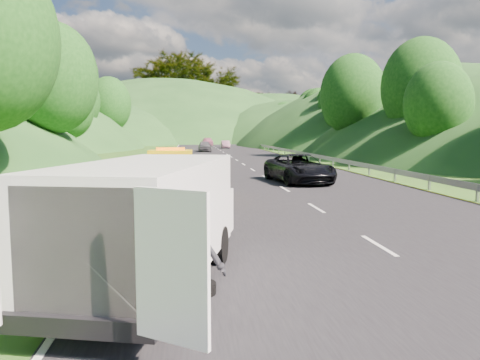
{
  "coord_description": "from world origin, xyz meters",
  "views": [
    {
      "loc": [
        -1.9,
        -13.45,
        2.99
      ],
      "look_at": [
        -0.14,
        2.52,
        1.3
      ],
      "focal_mm": 35.0,
      "sensor_mm": 36.0,
      "label": 1
    }
  ],
  "objects": [
    {
      "name": "dist_car_a",
      "position": [
        0.48,
        54.7,
        0.0
      ],
      "size": [
        1.82,
        4.53,
        1.54
      ],
      "primitive_type": "imported",
      "color": "#444448",
      "rests_on": "ground"
    },
    {
      "name": "dist_car_c",
      "position": [
        2.08,
        83.38,
        0.0
      ],
      "size": [
        2.18,
        5.36,
        1.55
      ],
      "primitive_type": "imported",
      "color": "#994C6A",
      "rests_on": "ground"
    },
    {
      "name": "spare_tire",
      "position": [
        -1.72,
        -5.12,
        0.0
      ],
      "size": [
        0.58,
        0.58,
        0.2
      ],
      "primitive_type": "cylinder",
      "color": "black",
      "rests_on": "ground"
    },
    {
      "name": "ground",
      "position": [
        0.0,
        0.0,
        0.0
      ],
      "size": [
        320.0,
        320.0,
        0.0
      ],
      "primitive_type": "plane",
      "color": "#38661E",
      "rests_on": "ground"
    },
    {
      "name": "suitcase",
      "position": [
        -4.8,
        1.14,
        0.26
      ],
      "size": [
        0.35,
        0.24,
        0.51
      ],
      "primitive_type": "cube",
      "rotation": [
        0.0,
        0.0,
        -0.22
      ],
      "color": "brown",
      "rests_on": "ground"
    },
    {
      "name": "worker",
      "position": [
        -1.95,
        -6.08,
        0.0
      ],
      "size": [
        1.31,
        0.81,
        1.96
      ],
      "primitive_type": "imported",
      "rotation": [
        0.0,
        0.0,
        0.07
      ],
      "color": "black",
      "rests_on": "ground"
    },
    {
      "name": "dist_car_b",
      "position": [
        4.55,
        67.68,
        0.0
      ],
      "size": [
        1.38,
        3.97,
        1.31
      ],
      "primitive_type": "imported",
      "color": "#7B5265",
      "rests_on": "ground"
    },
    {
      "name": "hills_backdrop",
      "position": [
        6.5,
        134.7,
        0.0
      ],
      "size": [
        201.0,
        288.6,
        44.0
      ],
      "primitive_type": null,
      "color": "#2D5B23",
      "rests_on": "ground"
    },
    {
      "name": "passing_suv",
      "position": [
        4.45,
        12.97,
        0.0
      ],
      "size": [
        3.5,
        6.23,
        1.64
      ],
      "primitive_type": "imported",
      "rotation": [
        0.0,
        0.0,
        0.13
      ],
      "color": "black",
      "rests_on": "ground"
    },
    {
      "name": "tree_line_right",
      "position": [
        23.0,
        60.0,
        0.0
      ],
      "size": [
        14.0,
        140.0,
        14.0
      ],
      "primitive_type": null,
      "color": "#275E1B",
      "rests_on": "ground"
    },
    {
      "name": "woman",
      "position": [
        -3.4,
        0.36,
        0.0
      ],
      "size": [
        0.47,
        0.59,
        1.45
      ],
      "primitive_type": "imported",
      "rotation": [
        0.0,
        0.0,
        1.4
      ],
      "color": "white",
      "rests_on": "ground"
    },
    {
      "name": "road_surface",
      "position": [
        3.0,
        40.0,
        0.01
      ],
      "size": [
        14.0,
        200.0,
        0.02
      ],
      "primitive_type": "cube",
      "color": "black",
      "rests_on": "ground"
    },
    {
      "name": "tow_truck",
      "position": [
        -2.71,
        6.68,
        1.1
      ],
      "size": [
        2.09,
        5.29,
        2.26
      ],
      "rotation": [
        0.0,
        0.0,
        -0.02
      ],
      "color": "black",
      "rests_on": "ground"
    },
    {
      "name": "guardrail",
      "position": [
        10.3,
        52.5,
        0.0
      ],
      "size": [
        0.06,
        140.0,
        1.52
      ],
      "primitive_type": "cube",
      "color": "gray",
      "rests_on": "ground"
    },
    {
      "name": "child",
      "position": [
        -1.84,
        -1.56,
        0.0
      ],
      "size": [
        0.61,
        0.52,
        1.09
      ],
      "primitive_type": "imported",
      "rotation": [
        0.0,
        0.0,
        -0.23
      ],
      "color": "tan",
      "rests_on": "ground"
    },
    {
      "name": "white_van",
      "position": [
        -2.61,
        -4.57,
        1.37
      ],
      "size": [
        4.52,
        7.31,
        2.42
      ],
      "rotation": [
        0.0,
        0.0,
        -0.25
      ],
      "color": "black",
      "rests_on": "ground"
    },
    {
      "name": "tree_line_left",
      "position": [
        -19.0,
        60.0,
        0.0
      ],
      "size": [
        14.0,
        140.0,
        14.0
      ],
      "primitive_type": null,
      "color": "#275E1B",
      "rests_on": "ground"
    }
  ]
}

